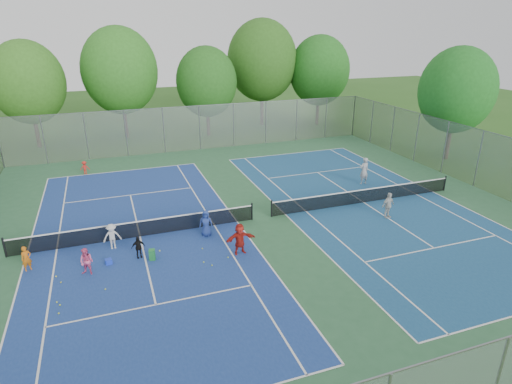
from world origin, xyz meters
TOP-DOWN VIEW (x-y plane):
  - ground at (0.00, 0.00)m, footprint 120.00×120.00m
  - court_pad at (0.00, 0.00)m, footprint 32.00×32.00m
  - court_left at (-7.00, 0.00)m, footprint 10.97×23.77m
  - court_right at (7.00, 0.00)m, footprint 10.97×23.77m
  - net_left at (-7.00, 0.00)m, footprint 12.87×0.10m
  - net_right at (7.00, 0.00)m, footprint 12.87×0.10m
  - fence_north at (0.00, 16.00)m, footprint 32.00×0.10m
  - fence_east at (16.00, 0.00)m, footprint 0.10×32.00m
  - tree_nw at (-14.00, 22.00)m, footprint 6.40×6.40m
  - tree_nl at (-6.00, 23.00)m, footprint 7.20×7.20m
  - tree_nc at (2.00, 21.00)m, footprint 6.00×6.00m
  - tree_nr at (9.00, 24.00)m, footprint 7.60×7.60m
  - tree_ne at (15.00, 22.00)m, footprint 6.60×6.60m
  - tree_side_e at (19.00, 6.00)m, footprint 6.00×6.00m
  - ball_crate at (-8.68, -2.37)m, footprint 0.34×0.34m
  - ball_hopper at (-6.67, -2.69)m, footprint 0.33×0.33m
  - student_a at (-12.20, -1.70)m, footprint 0.53×0.46m
  - student_b at (-9.58, -3.00)m, footprint 0.80×0.74m
  - student_c at (-8.39, -0.86)m, footprint 0.92×0.57m
  - student_d at (-7.25, -2.25)m, footprint 0.70×0.36m
  - student_e at (-3.60, -1.07)m, footprint 0.83×0.66m
  - student_f at (-2.47, -3.52)m, footprint 1.52×0.55m
  - child_far_baseline at (-9.86, 12.09)m, footprint 0.71×0.46m
  - instructor at (8.89, 3.04)m, footprint 0.76×0.53m
  - teen_court_b at (7.00, -2.41)m, footprint 0.98×0.57m
  - tennis_ball_0 at (-10.80, -4.90)m, footprint 0.07×0.07m
  - tennis_ball_1 at (-8.90, -4.60)m, footprint 0.07×0.07m
  - tennis_ball_2 at (-4.15, -2.49)m, footprint 0.07×0.07m
  - tennis_ball_3 at (-10.68, -5.71)m, footprint 0.07×0.07m
  - tennis_ball_4 at (-6.24, -2.00)m, footprint 0.07×0.07m
  - tennis_ball_5 at (-4.40, -3.83)m, footprint 0.07×0.07m
  - tennis_ball_6 at (-3.18, -3.79)m, footprint 0.07×0.07m
  - tennis_ball_7 at (-10.66, -5.15)m, footprint 0.07×0.07m
  - tennis_ball_8 at (-10.73, -3.38)m, footprint 0.07×0.07m
  - tennis_ball_9 at (-10.96, -2.79)m, footprint 0.07×0.07m
  - tennis_ball_10 at (-4.10, -4.25)m, footprint 0.07×0.07m
  - tennis_ball_11 at (-6.54, -1.68)m, footprint 0.07×0.07m

SIDE VIEW (x-z plane):
  - ground at x=0.00m, z-range 0.00..0.00m
  - court_pad at x=0.00m, z-range 0.00..0.01m
  - court_left at x=-7.00m, z-range 0.01..0.02m
  - court_right at x=7.00m, z-range 0.01..0.02m
  - tennis_ball_0 at x=-10.80m, z-range 0.00..0.07m
  - tennis_ball_1 at x=-8.90m, z-range 0.00..0.07m
  - tennis_ball_2 at x=-4.15m, z-range 0.00..0.07m
  - tennis_ball_3 at x=-10.68m, z-range 0.00..0.07m
  - tennis_ball_4 at x=-6.24m, z-range 0.00..0.07m
  - tennis_ball_5 at x=-4.40m, z-range 0.00..0.07m
  - tennis_ball_6 at x=-3.18m, z-range 0.00..0.07m
  - tennis_ball_7 at x=-10.66m, z-range 0.00..0.07m
  - tennis_ball_8 at x=-10.73m, z-range 0.00..0.07m
  - tennis_ball_9 at x=-10.96m, z-range 0.00..0.07m
  - tennis_ball_10 at x=-4.10m, z-range 0.00..0.07m
  - tennis_ball_11 at x=-6.54m, z-range 0.00..0.07m
  - ball_crate at x=-8.68m, z-range 0.00..0.26m
  - ball_hopper at x=-6.67m, z-range 0.00..0.55m
  - net_left at x=-7.00m, z-range 0.00..0.91m
  - net_right at x=7.00m, z-range 0.00..0.91m
  - child_far_baseline at x=-9.86m, z-range 0.00..1.04m
  - student_d at x=-7.25m, z-range 0.00..1.14m
  - student_a at x=-12.20m, z-range 0.00..1.23m
  - student_b at x=-9.58m, z-range 0.00..1.31m
  - student_c at x=-8.39m, z-range 0.00..1.36m
  - student_e at x=-3.60m, z-range 0.00..1.47m
  - teen_court_b at x=7.00m, z-range 0.00..1.57m
  - student_f at x=-2.47m, z-range 0.00..1.61m
  - instructor at x=8.89m, z-range 0.00..1.97m
  - fence_north at x=0.00m, z-range 0.00..4.00m
  - fence_east at x=16.00m, z-range 0.00..4.00m
  - tree_nc at x=2.00m, z-range 0.97..9.82m
  - tree_side_e at x=19.00m, z-range 1.14..10.34m
  - tree_nw at x=-14.00m, z-range 1.10..10.68m
  - tree_ne at x=15.00m, z-range 1.08..10.85m
  - tree_nl at x=-6.00m, z-range 1.20..11.89m
  - tree_nr at x=9.00m, z-range 1.33..12.75m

